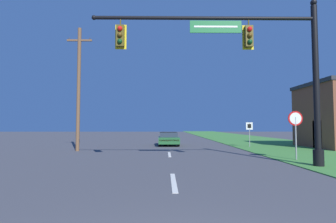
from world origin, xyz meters
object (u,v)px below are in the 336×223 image
at_px(route_sign_post, 249,129).
at_px(car_ahead, 169,139).
at_px(signal_mast, 258,63).
at_px(utility_pole_near, 79,87).
at_px(stop_sign, 295,124).

bearing_deg(route_sign_post, car_ahead, 160.11).
height_order(signal_mast, route_sign_post, signal_mast).
distance_m(signal_mast, utility_pole_near, 12.67).
bearing_deg(signal_mast, stop_sign, 38.62).
bearing_deg(route_sign_post, utility_pole_near, -167.11).
bearing_deg(utility_pole_near, car_ahead, 39.86).
height_order(car_ahead, utility_pole_near, utility_pole_near).
height_order(signal_mast, car_ahead, signal_mast).
bearing_deg(utility_pole_near, stop_sign, -21.93).
xyz_separation_m(car_ahead, stop_sign, (6.44, -10.67, 1.26)).
xyz_separation_m(signal_mast, route_sign_post, (2.90, 10.36, -3.02)).
relative_size(car_ahead, utility_pole_near, 0.48).
bearing_deg(signal_mast, utility_pole_near, 144.63).
distance_m(car_ahead, stop_sign, 12.53).
bearing_deg(route_sign_post, signal_mast, -105.64).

